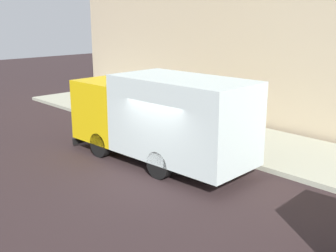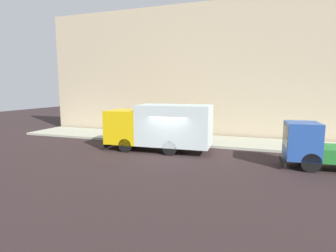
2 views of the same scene
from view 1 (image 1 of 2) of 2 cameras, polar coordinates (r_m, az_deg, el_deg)
ground at (r=13.86m, az=-1.47°, el=-7.02°), size 80.00×80.00×0.00m
sidewalk at (r=17.52m, az=11.20°, el=-2.27°), size 4.34×30.00×0.18m
large_utility_truck at (r=14.74m, az=-1.06°, el=1.37°), size 2.81×7.37×3.18m
pedestrian_walking at (r=19.34m, az=2.67°, el=2.59°), size 0.45×0.45×1.68m
pedestrian_standing at (r=17.92m, az=8.32°, el=1.67°), size 0.55×0.55×1.80m
traffic_cone_orange at (r=19.39m, az=-2.54°, el=0.98°), size 0.47×0.47×0.68m
street_sign_post at (r=15.48m, az=8.41°, el=1.32°), size 0.44×0.08×2.37m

